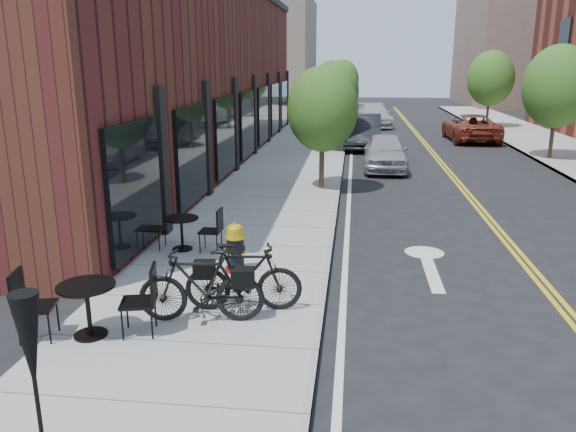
{
  "coord_description": "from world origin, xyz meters",
  "views": [
    {
      "loc": [
        0.4,
        -8.58,
        4.01
      ],
      "look_at": [
        -0.88,
        2.3,
        1.0
      ],
      "focal_mm": 35.0,
      "sensor_mm": 36.0,
      "label": 1
    }
  ],
  "objects_px": {
    "parked_car_b": "(363,131)",
    "parked_car_far": "(471,127)",
    "bicycle_right": "(243,277)",
    "fire_hydrant": "(235,248)",
    "parked_car_a": "(385,152)",
    "parked_car_c": "(374,115)",
    "bistro_set_c": "(182,229)",
    "bistro_set_b": "(88,303)",
    "bicycle_left": "(201,286)",
    "patio_umbrella": "(32,359)"
  },
  "relations": [
    {
      "from": "bicycle_left",
      "to": "parked_car_far",
      "type": "relative_size",
      "value": 0.38
    },
    {
      "from": "bicycle_right",
      "to": "bistro_set_c",
      "type": "distance_m",
      "value": 3.43
    },
    {
      "from": "bicycle_left",
      "to": "bicycle_right",
      "type": "distance_m",
      "value": 0.74
    },
    {
      "from": "parked_car_a",
      "to": "patio_umbrella",
      "type": "bearing_deg",
      "value": -101.34
    },
    {
      "from": "patio_umbrella",
      "to": "parked_car_c",
      "type": "distance_m",
      "value": 33.23
    },
    {
      "from": "bistro_set_c",
      "to": "parked_car_c",
      "type": "relative_size",
      "value": 0.35
    },
    {
      "from": "fire_hydrant",
      "to": "parked_car_far",
      "type": "height_order",
      "value": "parked_car_far"
    },
    {
      "from": "bistro_set_c",
      "to": "parked_car_a",
      "type": "height_order",
      "value": "parked_car_a"
    },
    {
      "from": "bicycle_right",
      "to": "patio_umbrella",
      "type": "height_order",
      "value": "patio_umbrella"
    },
    {
      "from": "bistro_set_b",
      "to": "fire_hydrant",
      "type": "bearing_deg",
      "value": 48.57
    },
    {
      "from": "bicycle_right",
      "to": "patio_umbrella",
      "type": "xyz_separation_m",
      "value": [
        -0.91,
        -4.35,
        0.94
      ]
    },
    {
      "from": "parked_car_far",
      "to": "parked_car_b",
      "type": "bearing_deg",
      "value": 27.34
    },
    {
      "from": "fire_hydrant",
      "to": "bicycle_left",
      "type": "distance_m",
      "value": 2.22
    },
    {
      "from": "bistro_set_c",
      "to": "parked_car_a",
      "type": "xyz_separation_m",
      "value": [
        4.8,
        10.61,
        0.1
      ]
    },
    {
      "from": "bistro_set_c",
      "to": "parked_car_far",
      "type": "relative_size",
      "value": 0.34
    },
    {
      "from": "bistro_set_c",
      "to": "parked_car_b",
      "type": "xyz_separation_m",
      "value": [
        4.0,
        16.33,
        0.21
      ]
    },
    {
      "from": "fire_hydrant",
      "to": "bicycle_left",
      "type": "bearing_deg",
      "value": -113.34
    },
    {
      "from": "parked_car_b",
      "to": "parked_car_far",
      "type": "xyz_separation_m",
      "value": [
        5.66,
        3.11,
        -0.1
      ]
    },
    {
      "from": "parked_car_b",
      "to": "parked_car_c",
      "type": "relative_size",
      "value": 0.99
    },
    {
      "from": "bicycle_right",
      "to": "parked_car_b",
      "type": "bearing_deg",
      "value": -13.29
    },
    {
      "from": "bistro_set_b",
      "to": "patio_umbrella",
      "type": "bearing_deg",
      "value": -82.98
    },
    {
      "from": "bicycle_left",
      "to": "bistro_set_c",
      "type": "distance_m",
      "value": 3.59
    },
    {
      "from": "fire_hydrant",
      "to": "bicycle_left",
      "type": "xyz_separation_m",
      "value": [
        -0.06,
        -2.21,
        0.12
      ]
    },
    {
      "from": "fire_hydrant",
      "to": "parked_car_b",
      "type": "relative_size",
      "value": 0.2
    },
    {
      "from": "bicycle_right",
      "to": "parked_car_b",
      "type": "xyz_separation_m",
      "value": [
        2.09,
        19.19,
        0.11
      ]
    },
    {
      "from": "parked_car_a",
      "to": "bicycle_right",
      "type": "bearing_deg",
      "value": -101.4
    },
    {
      "from": "bistro_set_b",
      "to": "patio_umbrella",
      "type": "height_order",
      "value": "patio_umbrella"
    },
    {
      "from": "bistro_set_b",
      "to": "bistro_set_c",
      "type": "distance_m",
      "value": 4.0
    },
    {
      "from": "fire_hydrant",
      "to": "parked_car_c",
      "type": "relative_size",
      "value": 0.2
    },
    {
      "from": "bicycle_left",
      "to": "bistro_set_c",
      "type": "relative_size",
      "value": 1.13
    },
    {
      "from": "fire_hydrant",
      "to": "parked_car_a",
      "type": "xyz_separation_m",
      "value": [
        3.39,
        11.73,
        0.1
      ]
    },
    {
      "from": "parked_car_far",
      "to": "bicycle_right",
      "type": "bearing_deg",
      "value": 69.38
    },
    {
      "from": "bicycle_right",
      "to": "parked_car_b",
      "type": "height_order",
      "value": "parked_car_b"
    },
    {
      "from": "bicycle_right",
      "to": "parked_car_far",
      "type": "distance_m",
      "value": 23.61
    },
    {
      "from": "fire_hydrant",
      "to": "bistro_set_c",
      "type": "distance_m",
      "value": 1.79
    },
    {
      "from": "parked_car_a",
      "to": "parked_car_c",
      "type": "xyz_separation_m",
      "value": [
        0.0,
        15.18,
        0.03
      ]
    },
    {
      "from": "parked_car_far",
      "to": "fire_hydrant",
      "type": "bearing_deg",
      "value": 66.67
    },
    {
      "from": "patio_umbrella",
      "to": "parked_car_a",
      "type": "height_order",
      "value": "patio_umbrella"
    },
    {
      "from": "patio_umbrella",
      "to": "parked_car_a",
      "type": "relative_size",
      "value": 0.52
    },
    {
      "from": "parked_car_a",
      "to": "parked_car_c",
      "type": "relative_size",
      "value": 0.82
    },
    {
      "from": "bistro_set_b",
      "to": "parked_car_b",
      "type": "relative_size",
      "value": 0.41
    },
    {
      "from": "bicycle_right",
      "to": "bistro_set_b",
      "type": "relative_size",
      "value": 0.95
    },
    {
      "from": "bistro_set_b",
      "to": "bicycle_left",
      "type": "bearing_deg",
      "value": 11.03
    },
    {
      "from": "parked_car_a",
      "to": "bicycle_left",
      "type": "bearing_deg",
      "value": -103.2
    },
    {
      "from": "bicycle_left",
      "to": "bicycle_right",
      "type": "bearing_deg",
      "value": 123.48
    },
    {
      "from": "bicycle_left",
      "to": "parked_car_far",
      "type": "height_order",
      "value": "parked_car_far"
    },
    {
      "from": "fire_hydrant",
      "to": "parked_car_a",
      "type": "distance_m",
      "value": 12.21
    },
    {
      "from": "parked_car_b",
      "to": "parked_car_far",
      "type": "distance_m",
      "value": 6.46
    },
    {
      "from": "patio_umbrella",
      "to": "parked_car_b",
      "type": "bearing_deg",
      "value": 82.72
    },
    {
      "from": "bicycle_right",
      "to": "parked_car_c",
      "type": "bearing_deg",
      "value": -12.83
    }
  ]
}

